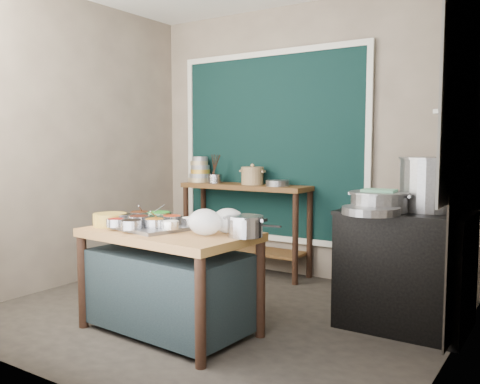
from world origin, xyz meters
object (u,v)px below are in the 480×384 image
Objects in this scene: back_counter at (245,228)px; utensil_cup at (215,179)px; yellow_basin at (110,220)px; condiment_tray at (149,227)px; saucepan at (245,226)px; stock_pot at (433,184)px; prep_table at (169,282)px; stove_block at (405,270)px; steamer at (379,201)px; ceramic_crock at (252,177)px.

utensil_cup is at bearing -174.35° from back_counter.
yellow_basin is at bearing -78.92° from utensil_cup.
condiment_tray is 2.26× the size of saucepan.
saucepan is 0.51× the size of stock_pot.
prep_table is 1.77m from stove_block.
stove_block is at bearing -16.97° from utensil_cup.
stock_pot is at bearing 33.44° from condiment_tray.
prep_table is 2.82× the size of steamer.
utensil_cup is 0.32× the size of stock_pot.
stock_pot reaches higher than steamer.
back_counter is at bearing 162.22° from stock_pot.
saucepan is at bearing 13.44° from prep_table.
prep_table is at bearing -77.15° from ceramic_crock.
back_counter is (-0.50, 1.81, 0.10)m from prep_table.
saucepan is 0.58× the size of steamer.
saucepan is at bearing -59.57° from ceramic_crock.
utensil_cup is (-1.46, 1.67, 0.18)m from saucepan.
stove_block is at bearing -21.02° from back_counter.
yellow_basin is at bearing -90.25° from back_counter.
saucepan reaches higher than yellow_basin.
condiment_tray is (0.32, -1.81, 0.29)m from back_counter.
ceramic_crock reaches higher than prep_table.
stove_block is (1.90, -0.73, -0.05)m from back_counter.
saucepan is at bearing -48.75° from utensil_cup.
ceramic_crock is at bearing 113.75° from saucepan.
prep_table is 1.64m from steamer.
utensil_cup is at bearing 163.03° from stove_block.
stock_pot reaches higher than yellow_basin.
steamer is at bearing 32.79° from condiment_tray.
utensil_cup is at bearing 111.23° from condiment_tray.
ceramic_crock is 1.88m from steamer.
stove_block is 2.44m from utensil_cup.
utensil_cup reaches higher than prep_table.
ceramic_crock is at bearing 1.36° from back_counter.
yellow_basin is at bearing -177.09° from saucepan.
ceramic_crock reaches higher than back_counter.
ceramic_crock is at bearing 4.82° from utensil_cup.
prep_table is 2.07m from utensil_cup.
steamer is (1.75, 0.99, 0.15)m from yellow_basin.
stove_block is at bearing -157.37° from stock_pot.
steamer is (1.24, 0.91, 0.58)m from prep_table.
steamer is (-0.16, -0.17, 0.53)m from stove_block.
stove_block is 1.95m from condiment_tray.
steamer is at bearing 40.02° from prep_table.
utensil_cup is 0.37× the size of steamer.
back_counter is 5.75× the size of yellow_basin.
stove_block is 3.49× the size of saucepan.
condiment_tray is (-1.58, -1.08, 0.34)m from stove_block.
utensil_cup is 0.65× the size of ceramic_crock.
prep_table is at bearing -63.74° from utensil_cup.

